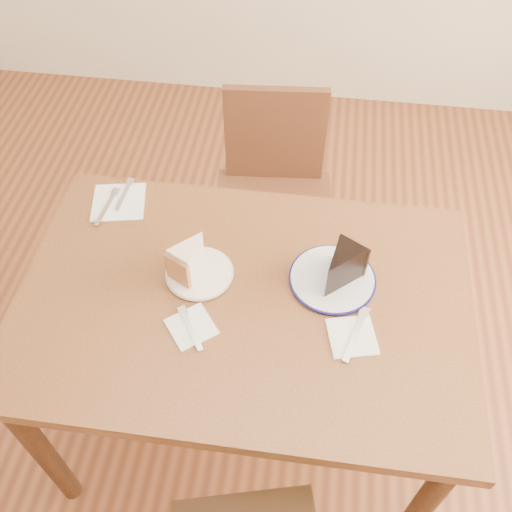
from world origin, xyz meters
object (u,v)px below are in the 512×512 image
object	(u,v)px
chair_far	(273,199)
carrot_cake	(191,258)
table	(244,318)
plate_cream	(200,273)
plate_navy	(332,279)
chocolate_cake	(339,271)

from	to	relation	value
chair_far	carrot_cake	world-z (taller)	chair_far
table	carrot_cake	xyz separation A→B (m)	(-0.15, 0.07, 0.16)
plate_cream	plate_navy	world-z (taller)	same
plate_navy	chair_far	bearing A→B (deg)	111.78
plate_navy	chocolate_cake	distance (m)	0.06
plate_navy	chocolate_cake	xyz separation A→B (m)	(0.01, -0.01, 0.05)
plate_cream	chocolate_cake	xyz separation A→B (m)	(0.37, 0.02, 0.05)
chair_far	plate_navy	bearing A→B (deg)	106.81
chair_far	chocolate_cake	xyz separation A→B (m)	(0.23, -0.56, 0.33)
plate_navy	carrot_cake	xyz separation A→B (m)	(-0.38, -0.02, 0.05)
table	chair_far	distance (m)	0.66
plate_cream	plate_navy	size ratio (longest dim) A/B	0.79
chair_far	plate_navy	xyz separation A→B (m)	(0.22, -0.55, 0.27)
plate_cream	plate_navy	bearing A→B (deg)	4.80
plate_cream	chocolate_cake	size ratio (longest dim) A/B	1.43
table	plate_navy	world-z (taller)	plate_navy
plate_navy	table	bearing A→B (deg)	-159.04
plate_navy	chocolate_cake	bearing A→B (deg)	-47.75
chair_far	carrot_cake	bearing A→B (deg)	69.58
table	chocolate_cake	size ratio (longest dim) A/B	9.73
chocolate_cake	plate_cream	bearing A→B (deg)	32.76
table	carrot_cake	world-z (taller)	carrot_cake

